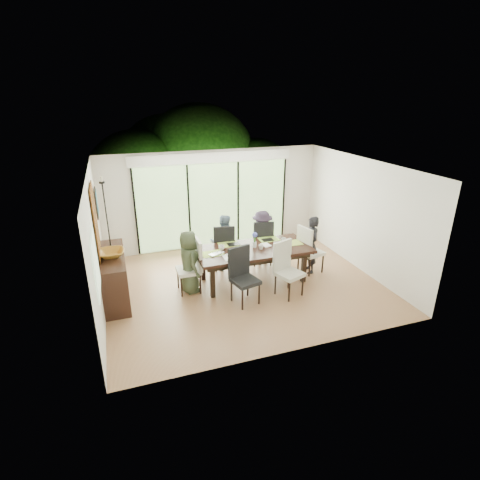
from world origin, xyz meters
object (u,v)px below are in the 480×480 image
object	(u,v)px
chair_near_right	(290,270)
person_left_end	(189,262)
table_top	(253,250)
chair_far_right	(262,241)
chair_left_end	(188,266)
cup_b	(261,247)
chair_right_end	(311,249)
cup_c	(284,240)
chair_near_left	(245,277)
person_far_left	(224,242)
cup_a	(222,248)
vase	(255,245)
person_far_right	(262,238)
person_right_end	(311,245)
chair_far_left	(224,246)
laptop	(218,254)
sideboard	(114,276)
bowl	(111,253)

from	to	relation	value
chair_near_right	person_left_end	world-z (taller)	person_left_end
table_top	chair_far_right	xyz separation A→B (m)	(0.55, 0.85, -0.18)
chair_left_end	cup_b	xyz separation A→B (m)	(1.65, -0.10, 0.27)
chair_right_end	cup_c	xyz separation A→B (m)	(-0.70, 0.10, 0.27)
chair_near_left	cup_b	distance (m)	1.04
chair_left_end	chair_right_end	distance (m)	3.00
person_far_left	cup_a	xyz separation A→B (m)	(-0.25, -0.68, 0.17)
person_far_left	vase	size ratio (longest dim) A/B	10.75
cup_a	chair_near_right	bearing A→B (deg)	-40.36
chair_left_end	chair_near_right	bearing A→B (deg)	66.62
person_far_right	person_right_end	bearing A→B (deg)	129.95
chair_far_left	laptop	size ratio (longest dim) A/B	3.33
chair_right_end	sideboard	bearing A→B (deg)	74.94
chair_far_right	person_right_end	xyz separation A→B (m)	(0.93, -0.85, 0.10)
chair_left_end	bowl	xyz separation A→B (m)	(-1.53, 0.11, 0.48)
chair_near_right	chair_near_left	bearing A→B (deg)	159.66
chair_left_end	chair_near_left	xyz separation A→B (m)	(1.00, -0.87, 0.00)
laptop	cup_a	bearing A→B (deg)	34.96
chair_left_end	sideboard	bearing A→B (deg)	-97.59
chair_far_left	laptop	distance (m)	1.06
cup_c	vase	bearing A→B (deg)	-176.19
sideboard	vase	bearing A→B (deg)	-2.93
cup_a	chair_far_left	bearing A→B (deg)	70.35
person_left_end	person_far_right	bearing A→B (deg)	-75.86
chair_near_right	laptop	size ratio (longest dim) A/B	3.33
person_far_left	cup_b	xyz separation A→B (m)	(0.60, -0.93, 0.16)
chair_far_right	vase	world-z (taller)	chair_far_right
chair_far_left	chair_near_right	bearing A→B (deg)	130.82
person_right_end	laptop	xyz separation A→B (m)	(-2.33, -0.10, 0.13)
person_far_right	cup_b	world-z (taller)	person_far_right
chair_near_left	sideboard	distance (m)	2.75
chair_right_end	chair_near_right	bearing A→B (deg)	118.58
chair_near_left	cup_c	bearing A→B (deg)	22.44
chair_far_right	cup_c	bearing A→B (deg)	119.51
vase	laptop	size ratio (longest dim) A/B	0.36
table_top	person_left_end	xyz separation A→B (m)	(-1.48, -0.00, -0.08)
cup_a	person_left_end	bearing A→B (deg)	-169.11
chair_right_end	table_top	bearing A→B (deg)	77.56
chair_left_end	chair_right_end	xyz separation A→B (m)	(3.00, 0.00, 0.00)
bowl	person_right_end	bearing A→B (deg)	-1.36
table_top	vase	world-z (taller)	vase
person_right_end	bowl	xyz separation A→B (m)	(-4.51, 0.11, 0.37)
chair_left_end	chair_near_right	world-z (taller)	same
chair_far_left	person_far_left	distance (m)	0.10
chair_right_end	chair_far_right	size ratio (longest dim) A/B	1.00
chair_left_end	cup_a	bearing A→B (deg)	100.75
vase	sideboard	xyz separation A→B (m)	(-3.08, 0.16, -0.38)
table_top	chair_left_end	size ratio (longest dim) A/B	2.18
chair_far_left	chair_far_right	size ratio (longest dim) A/B	1.00
person_far_left	person_far_right	distance (m)	1.00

